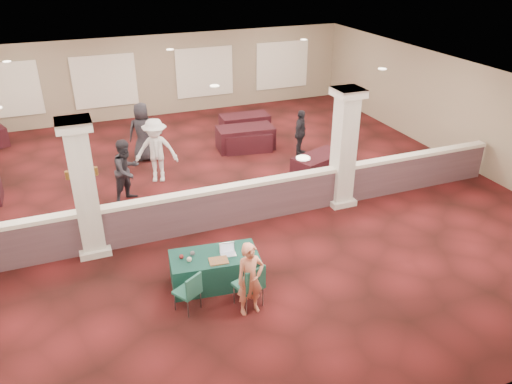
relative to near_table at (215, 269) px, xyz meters
name	(u,v)px	position (x,y,z in m)	size (l,w,h in m)	color
ground	(219,198)	(1.26, 3.67, -0.35)	(16.00, 16.00, 0.00)	#4F1315
wall_back	(156,76)	(1.26, 11.67, 1.25)	(16.00, 0.04, 3.20)	gray
wall_front	(399,349)	(1.26, -4.33, 1.25)	(16.00, 0.04, 3.20)	gray
wall_right	(456,111)	(9.26, 3.67, 1.25)	(0.04, 16.00, 3.20)	gray
ceiling	(215,85)	(1.26, 3.67, 2.85)	(16.00, 16.00, 0.02)	white
partition_wall	(236,203)	(1.26, 2.17, 0.22)	(15.60, 0.28, 1.10)	#4F353E
column_left	(84,188)	(-2.24, 2.17, 1.29)	(0.72, 0.72, 3.20)	silver
column_right	(344,147)	(4.26, 2.17, 1.29)	(0.72, 0.72, 3.20)	silver
sconce_left	(68,175)	(-2.52, 2.17, 1.65)	(0.12, 0.12, 0.18)	brown
sconce_right	(95,171)	(-1.96, 2.17, 1.65)	(0.12, 0.12, 0.18)	brown
near_table	(215,269)	(0.00, 0.00, 0.00)	(1.80, 0.90, 0.69)	#0D322D
conf_chair_main	(251,283)	(0.43, -1.01, 0.23)	(0.61, 0.61, 0.98)	#205D4D
conf_chair_side	(190,290)	(-0.70, -0.67, 0.16)	(0.59, 0.59, 0.86)	#205D4D
woman	(250,279)	(0.37, -1.11, 0.42)	(0.55, 0.37, 1.53)	#F78C6B
far_table_front_center	(247,142)	(3.26, 6.67, -0.02)	(1.60, 0.80, 0.65)	black
far_table_front_right	(319,165)	(4.56, 3.97, -0.01)	(1.66, 0.83, 0.67)	black
far_table_back_center	(245,138)	(3.26, 6.87, 0.04)	(1.91, 0.96, 0.78)	black
far_table_back_right	(245,124)	(3.76, 8.29, 0.01)	(1.77, 0.88, 0.72)	black
attendee_a	(127,171)	(-1.07, 4.48, 0.54)	(0.85, 0.47, 1.77)	black
attendee_b	(156,150)	(-0.07, 5.44, 0.62)	(1.23, 0.57, 1.93)	beige
attendee_c	(300,133)	(4.76, 5.68, 0.43)	(0.91, 0.43, 1.54)	black
attendee_d	(143,132)	(-0.14, 7.17, 0.61)	(0.94, 0.51, 1.91)	black
laptop_base	(228,254)	(0.28, -0.08, 0.35)	(0.31, 0.22, 0.02)	silver
laptop_screen	(227,247)	(0.29, 0.03, 0.47)	(0.31, 0.01, 0.21)	silver
screen_glow	(227,248)	(0.29, 0.02, 0.45)	(0.28, 0.00, 0.18)	silver
knitting	(219,261)	(0.02, -0.24, 0.36)	(0.38, 0.28, 0.03)	#C06B1E
yarn_cream	(189,259)	(-0.53, -0.03, 0.40)	(0.10, 0.10, 0.10)	beige
yarn_red	(181,257)	(-0.65, 0.13, 0.39)	(0.09, 0.09, 0.09)	maroon
yarn_grey	(193,253)	(-0.41, 0.17, 0.40)	(0.10, 0.10, 0.10)	#45454A
scissors	(246,258)	(0.58, -0.34, 0.35)	(0.11, 0.03, 0.01)	red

